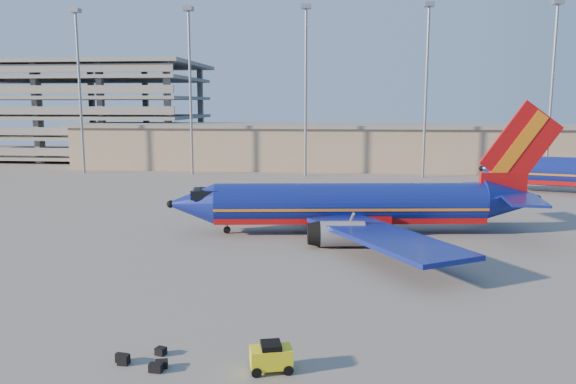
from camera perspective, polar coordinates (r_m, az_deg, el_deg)
name	(u,v)px	position (r m, az deg, el deg)	size (l,w,h in m)	color
ground	(324,240)	(51.82, 3.63, -4.92)	(220.00, 220.00, 0.00)	slate
terminal_building	(388,146)	(108.87, 10.16, 4.58)	(122.00, 16.00, 8.50)	gray
parking_garage	(67,106)	(139.77, -21.55, 8.09)	(62.00, 32.00, 21.40)	slate
light_mast_row	(366,72)	(96.45, 7.89, 11.95)	(101.60, 1.60, 28.65)	gray
aircraft_main	(358,205)	(54.48, 7.17, -1.35)	(37.63, 36.01, 12.76)	navy
baggage_tug	(271,356)	(27.36, -1.73, -16.36)	(2.19, 1.63, 1.41)	yellow
luggage_pile	(144,360)	(29.02, -14.39, -16.23)	(2.75, 2.29, 0.47)	black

